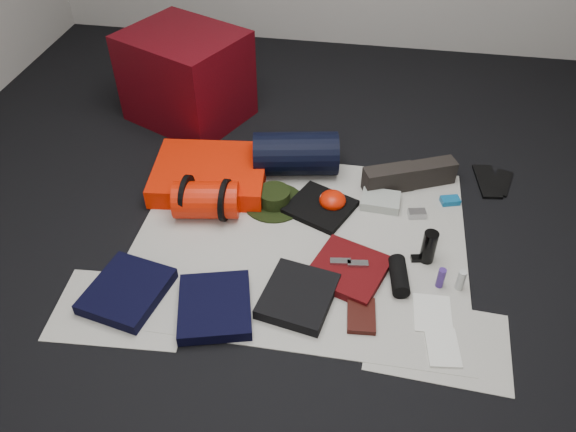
% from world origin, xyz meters
% --- Properties ---
extents(floor, '(4.50, 4.50, 0.02)m').
position_xyz_m(floor, '(0.00, 0.00, -0.01)').
color(floor, black).
rests_on(floor, ground).
extents(newspaper_mat, '(1.60, 1.30, 0.01)m').
position_xyz_m(newspaper_mat, '(0.00, 0.00, 0.00)').
color(newspaper_mat, silver).
rests_on(newspaper_mat, floor).
extents(newspaper_sheet_front_left, '(0.61, 0.44, 0.00)m').
position_xyz_m(newspaper_sheet_front_left, '(-0.70, -0.55, 0.00)').
color(newspaper_sheet_front_left, silver).
rests_on(newspaper_sheet_front_left, floor).
extents(newspaper_sheet_front_right, '(0.60, 0.43, 0.00)m').
position_xyz_m(newspaper_sheet_front_right, '(0.65, -0.50, 0.00)').
color(newspaper_sheet_front_right, silver).
rests_on(newspaper_sheet_front_right, floor).
extents(red_cabinet, '(0.83, 0.78, 0.55)m').
position_xyz_m(red_cabinet, '(-0.86, 1.02, 0.27)').
color(red_cabinet, '#4E050C').
rests_on(red_cabinet, floor).
extents(sleeping_pad, '(0.65, 0.56, 0.11)m').
position_xyz_m(sleeping_pad, '(-0.55, 0.37, 0.06)').
color(sleeping_pad, red).
rests_on(sleeping_pad, newspaper_mat).
extents(stuff_sack, '(0.35, 0.24, 0.19)m').
position_xyz_m(stuff_sack, '(-0.50, 0.11, 0.10)').
color(stuff_sack, red).
rests_on(stuff_sack, newspaper_mat).
extents(sack_strap_left, '(0.02, 0.22, 0.22)m').
position_xyz_m(sack_strap_left, '(-0.60, 0.11, 0.11)').
color(sack_strap_left, black).
rests_on(sack_strap_left, newspaper_mat).
extents(sack_strap_right, '(0.03, 0.22, 0.22)m').
position_xyz_m(sack_strap_right, '(-0.40, 0.11, 0.11)').
color(sack_strap_right, black).
rests_on(sack_strap_right, newspaper_mat).
extents(navy_duffel, '(0.50, 0.32, 0.24)m').
position_xyz_m(navy_duffel, '(-0.11, 0.54, 0.13)').
color(navy_duffel, black).
rests_on(navy_duffel, newspaper_mat).
extents(boonie_brim, '(0.33, 0.33, 0.01)m').
position_xyz_m(boonie_brim, '(-0.18, 0.25, 0.01)').
color(boonie_brim, black).
rests_on(boonie_brim, newspaper_mat).
extents(boonie_crown, '(0.17, 0.17, 0.07)m').
position_xyz_m(boonie_crown, '(-0.18, 0.25, 0.05)').
color(boonie_crown, black).
rests_on(boonie_crown, boonie_brim).
extents(hiking_boot_left, '(0.29, 0.20, 0.14)m').
position_xyz_m(hiking_boot_left, '(0.41, 0.47, 0.07)').
color(hiking_boot_left, black).
rests_on(hiking_boot_left, newspaper_mat).
extents(hiking_boot_right, '(0.28, 0.19, 0.13)m').
position_xyz_m(hiking_boot_right, '(0.63, 0.57, 0.07)').
color(hiking_boot_right, black).
rests_on(hiking_boot_right, newspaper_mat).
extents(flip_flop_left, '(0.14, 0.30, 0.02)m').
position_xyz_m(flip_flop_left, '(0.95, 0.62, 0.01)').
color(flip_flop_left, black).
rests_on(flip_flop_left, floor).
extents(flip_flop_right, '(0.15, 0.24, 0.01)m').
position_xyz_m(flip_flop_right, '(1.03, 0.63, 0.01)').
color(flip_flop_right, black).
rests_on(flip_flop_right, floor).
extents(trousers_navy_a, '(0.37, 0.41, 0.06)m').
position_xyz_m(trousers_navy_a, '(-0.70, -0.48, 0.03)').
color(trousers_navy_a, black).
rests_on(trousers_navy_a, newspaper_mat).
extents(trousers_navy_b, '(0.39, 0.42, 0.05)m').
position_xyz_m(trousers_navy_b, '(-0.29, -0.50, 0.03)').
color(trousers_navy_b, black).
rests_on(trousers_navy_b, newspaper_mat).
extents(trousers_charcoal, '(0.35, 0.38, 0.05)m').
position_xyz_m(trousers_charcoal, '(0.05, -0.38, 0.03)').
color(trousers_charcoal, black).
rests_on(trousers_charcoal, newspaper_mat).
extents(black_tshirt, '(0.40, 0.39, 0.03)m').
position_xyz_m(black_tshirt, '(0.07, 0.24, 0.02)').
color(black_tshirt, black).
rests_on(black_tshirt, newspaper_mat).
extents(red_shirt, '(0.41, 0.41, 0.04)m').
position_xyz_m(red_shirt, '(0.25, -0.18, 0.03)').
color(red_shirt, '#4F080A').
rests_on(red_shirt, newspaper_mat).
extents(orange_stuff_sack, '(0.15, 0.15, 0.09)m').
position_xyz_m(orange_stuff_sack, '(0.13, 0.27, 0.05)').
color(orange_stuff_sack, red).
rests_on(orange_stuff_sack, newspaper_mat).
extents(first_aid_pouch, '(0.21, 0.16, 0.05)m').
position_xyz_m(first_aid_pouch, '(0.38, 0.33, 0.03)').
color(first_aid_pouch, '#9BA29A').
rests_on(first_aid_pouch, newspaper_mat).
extents(water_bottle, '(0.08, 0.08, 0.17)m').
position_xyz_m(water_bottle, '(0.61, -0.04, 0.09)').
color(water_bottle, black).
rests_on(water_bottle, newspaper_mat).
extents(speaker, '(0.10, 0.21, 0.08)m').
position_xyz_m(speaker, '(0.48, -0.20, 0.05)').
color(speaker, black).
rests_on(speaker, newspaper_mat).
extents(compact_camera, '(0.10, 0.07, 0.04)m').
position_xyz_m(compact_camera, '(0.56, 0.27, 0.02)').
color(compact_camera, '#A3A3A7').
rests_on(compact_camera, newspaper_mat).
extents(cyan_case, '(0.11, 0.09, 0.03)m').
position_xyz_m(cyan_case, '(0.74, 0.41, 0.02)').
color(cyan_case, '#0E5A8E').
rests_on(cyan_case, newspaper_mat).
extents(toiletry_purple, '(0.05, 0.05, 0.10)m').
position_xyz_m(toiletry_purple, '(0.66, -0.19, 0.06)').
color(toiletry_purple, '#3E2476').
rests_on(toiletry_purple, newspaper_mat).
extents(toiletry_clear, '(0.04, 0.04, 0.11)m').
position_xyz_m(toiletry_clear, '(0.75, -0.19, 0.06)').
color(toiletry_clear, '#B7BBB6').
rests_on(toiletry_clear, newspaper_mat).
extents(paperback_book, '(0.13, 0.19, 0.03)m').
position_xyz_m(paperback_book, '(0.33, -0.43, 0.02)').
color(paperback_book, black).
rests_on(paperback_book, newspaper_mat).
extents(map_booklet, '(0.15, 0.20, 0.01)m').
position_xyz_m(map_booklet, '(0.67, -0.53, 0.01)').
color(map_booklet, silver).
rests_on(map_booklet, newspaper_mat).
extents(map_printout, '(0.17, 0.21, 0.01)m').
position_xyz_m(map_printout, '(0.63, -0.36, 0.01)').
color(map_printout, silver).
rests_on(map_printout, newspaper_mat).
extents(sunglasses, '(0.09, 0.05, 0.02)m').
position_xyz_m(sunglasses, '(0.58, -0.04, 0.02)').
color(sunglasses, black).
rests_on(sunglasses, newspaper_mat).
extents(key_cluster, '(0.09, 0.09, 0.01)m').
position_xyz_m(key_cluster, '(-0.71, -0.60, 0.01)').
color(key_cluster, '#A3A3A7').
rests_on(key_cluster, newspaper_mat).
extents(tape_roll, '(0.05, 0.05, 0.04)m').
position_xyz_m(tape_roll, '(0.09, 0.27, 0.05)').
color(tape_roll, white).
rests_on(tape_roll, black_tshirt).
extents(energy_bar_a, '(0.10, 0.05, 0.01)m').
position_xyz_m(energy_bar_a, '(0.21, -0.16, 0.06)').
color(energy_bar_a, '#A3A3A7').
rests_on(energy_bar_a, red_shirt).
extents(energy_bar_b, '(0.10, 0.05, 0.01)m').
position_xyz_m(energy_bar_b, '(0.29, -0.16, 0.06)').
color(energy_bar_b, '#A3A3A7').
rests_on(energy_bar_b, red_shirt).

